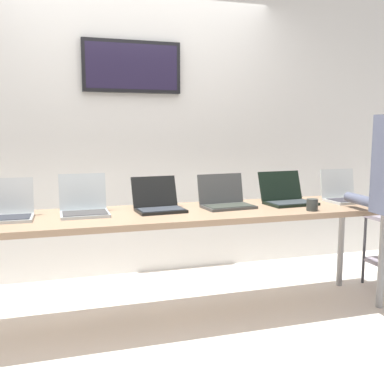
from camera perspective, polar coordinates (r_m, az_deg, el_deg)
The scene contains 10 objects.
ground at distance 3.27m, azimuth -3.14°, elevation -16.35°, with size 8.00×8.00×0.04m, color silver.
back_wall at distance 4.09m, azimuth -7.15°, elevation 8.53°, with size 8.00×0.11×2.72m.
workbench at distance 3.04m, azimuth -3.25°, elevation -3.45°, with size 3.37×0.70×0.77m.
laptop_station_0 at distance 3.01m, azimuth -23.03°, elevation -2.15°, with size 0.36×0.28×0.25m.
laptop_station_1 at distance 3.02m, azimuth -13.71°, elevation -1.67°, with size 0.31×0.30×0.26m.
laptop_station_2 at distance 3.08m, azimuth -4.36°, elevation -1.42°, with size 0.34×0.32×0.23m.
laptop_station_3 at distance 3.22m, azimuth 4.32°, elevation -0.98°, with size 0.38×0.30×0.23m.
laptop_station_4 at distance 3.44m, azimuth 12.07°, elevation -0.56°, with size 0.38×0.33×0.24m.
laptop_station_5 at distance 3.67m, azimuth 18.90°, elevation -0.25°, with size 0.31×0.28×0.25m.
coffee_mug at distance 3.18m, azimuth 15.19°, elevation -1.60°, with size 0.08×0.08×0.08m.
Camera 1 is at (-0.71, -2.90, 1.33)m, focal length 41.51 mm.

